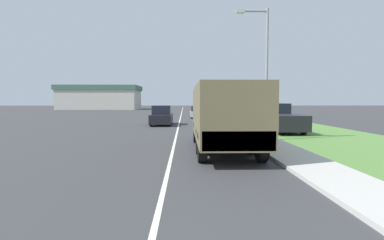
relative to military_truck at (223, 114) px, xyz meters
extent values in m
plane|color=#38383A|center=(-2.12, 26.68, -1.56)|extent=(180.00, 180.00, 0.00)
cube|color=silver|center=(-2.12, 26.68, -1.56)|extent=(0.12, 120.00, 0.00)
cube|color=beige|center=(2.38, 26.68, -1.50)|extent=(1.80, 120.00, 0.12)
cube|color=#56843D|center=(6.78, 26.68, -1.55)|extent=(7.00, 120.00, 0.02)
cube|color=#606647|center=(0.00, 2.69, 0.03)|extent=(2.33, 2.06, 2.10)
cube|color=brown|center=(0.00, -0.98, 0.07)|extent=(2.33, 5.29, 2.17)
cube|color=#606647|center=(0.00, -3.58, -0.67)|extent=(2.22, 0.10, 0.60)
cube|color=red|center=(-0.88, -3.60, -0.47)|extent=(0.12, 0.06, 0.12)
cube|color=red|center=(0.88, -3.60, -0.47)|extent=(0.12, 0.06, 0.12)
cylinder|color=black|center=(-1.02, 2.58, -1.04)|extent=(0.30, 1.04, 1.04)
cylinder|color=black|center=(1.02, 2.58, -1.04)|extent=(0.30, 1.04, 1.04)
cylinder|color=black|center=(-1.02, -2.31, -1.04)|extent=(0.30, 1.04, 1.04)
cylinder|color=black|center=(1.02, -2.31, -1.04)|extent=(0.30, 1.04, 1.04)
cylinder|color=black|center=(-1.02, -0.72, -1.04)|extent=(0.30, 1.04, 1.04)
cylinder|color=black|center=(1.02, -0.72, -1.04)|extent=(0.30, 1.04, 1.04)
cube|color=black|center=(-3.60, 13.53, -1.01)|extent=(1.76, 4.46, 0.75)
cube|color=black|center=(-3.60, 13.62, -0.26)|extent=(1.55, 2.01, 0.76)
cylinder|color=black|center=(-4.38, 14.96, -1.24)|extent=(0.20, 0.64, 0.64)
cylinder|color=black|center=(-2.82, 14.96, -1.24)|extent=(0.20, 0.64, 0.64)
cylinder|color=black|center=(-4.38, 12.11, -1.24)|extent=(0.20, 0.64, 0.64)
cylinder|color=black|center=(-2.82, 12.11, -1.24)|extent=(0.20, 0.64, 0.64)
cube|color=#B7BABF|center=(-0.02, 24.14, -1.08)|extent=(1.75, 4.11, 0.62)
cube|color=black|center=(-0.02, 24.23, -0.45)|extent=(1.54, 1.85, 0.65)
cylinder|color=black|center=(-0.80, 25.46, -1.24)|extent=(0.20, 0.64, 0.64)
cylinder|color=black|center=(0.75, 25.46, -1.24)|extent=(0.20, 0.64, 0.64)
cylinder|color=black|center=(-0.80, 22.83, -1.24)|extent=(0.20, 0.64, 0.64)
cylinder|color=black|center=(0.75, 22.83, -1.24)|extent=(0.20, 0.64, 0.64)
cube|color=black|center=(4.85, 7.57, -0.90)|extent=(1.94, 5.55, 0.84)
cube|color=black|center=(4.85, 9.18, -0.07)|extent=(1.79, 2.33, 0.81)
cube|color=black|center=(4.85, 6.40, -0.42)|extent=(1.94, 3.22, 0.12)
cylinder|color=black|center=(4.00, 9.40, -1.16)|extent=(0.24, 0.76, 0.76)
cylinder|color=black|center=(5.70, 9.40, -1.16)|extent=(0.24, 0.76, 0.76)
cylinder|color=black|center=(4.00, 5.74, -1.16)|extent=(0.24, 0.76, 0.76)
cylinder|color=black|center=(5.70, 5.74, -1.16)|extent=(0.24, 0.76, 0.76)
cylinder|color=gray|center=(2.63, 3.10, 1.90)|extent=(0.14, 0.14, 6.70)
cylinder|color=gray|center=(1.93, 3.10, 5.10)|extent=(1.40, 0.11, 0.11)
cube|color=#B2B2AD|center=(1.23, 3.10, 5.07)|extent=(0.44, 0.24, 0.16)
cube|color=beige|center=(-22.04, 61.12, 0.72)|extent=(18.07, 10.71, 4.56)
cube|color=#3D6651|center=(-22.04, 61.12, 3.57)|extent=(18.79, 11.14, 1.14)
camera|label=1|loc=(-1.62, -12.39, 0.54)|focal=28.00mm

